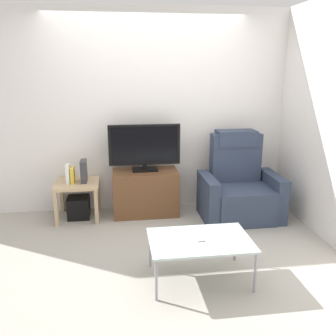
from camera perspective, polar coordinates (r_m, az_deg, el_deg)
name	(u,v)px	position (r m, az deg, el deg)	size (l,w,h in m)	color
ground_plane	(157,242)	(4.11, -1.74, -11.40)	(6.40, 6.40, 0.00)	#9E998E
wall_back	(147,112)	(4.83, -3.34, 8.77)	(6.40, 0.06, 2.60)	silver
wall_side	(329,121)	(4.33, 23.84, 6.75)	(0.06, 4.48, 2.60)	silver
tv_stand	(145,192)	(4.77, -3.55, -3.79)	(0.83, 0.46, 0.58)	brown
television	(144,147)	(4.62, -3.69, 3.36)	(0.90, 0.20, 0.59)	black
recliner_armchair	(239,188)	(4.74, 11.02, -3.11)	(0.98, 0.78, 1.08)	#2D384C
side_table	(77,188)	(4.73, -13.95, -3.04)	(0.54, 0.54, 0.47)	tan
subwoofer_box	(79,207)	(4.82, -13.76, -5.96)	(0.27, 0.27, 0.27)	black
book_leftmost	(68,174)	(4.67, -15.35, -0.89)	(0.04, 0.13, 0.24)	white
book_middle	(72,175)	(4.67, -14.68, -1.11)	(0.05, 0.13, 0.20)	gold
game_console	(84,171)	(4.67, -13.01, -0.48)	(0.07, 0.20, 0.28)	#333338
coffee_table	(200,242)	(3.31, 5.00, -11.38)	(0.90, 0.60, 0.39)	#B2C6C1
cell_phone	(199,238)	(3.31, 4.79, -10.79)	(0.07, 0.15, 0.01)	#B7B7BC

